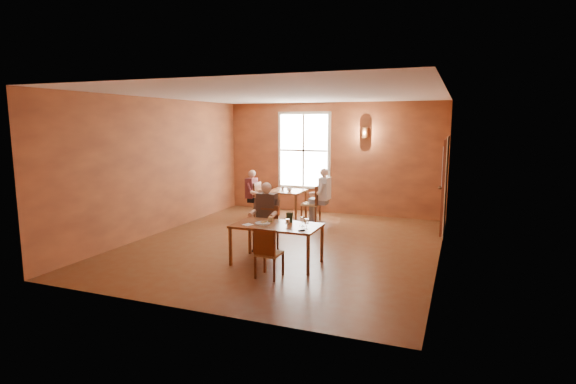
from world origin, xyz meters
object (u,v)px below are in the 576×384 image
(diner_main, at_px, (265,219))
(chair_diner_white, at_px, (311,203))
(main_table, at_px, (277,244))
(chair_diner_main, at_px, (266,229))
(chair_diner_maroon, at_px, (264,200))
(chair_empty, at_px, (269,252))
(diner_white, at_px, (312,196))
(diner_maroon, at_px, (263,195))
(second_table, at_px, (287,205))

(diner_main, xyz_separation_m, chair_diner_white, (-0.03, 2.88, -0.17))
(main_table, xyz_separation_m, diner_main, (-0.50, 0.62, 0.28))
(chair_diner_main, bearing_deg, chair_diner_maroon, -64.93)
(chair_empty, distance_m, chair_diner_maroon, 4.64)
(diner_white, relative_size, diner_maroon, 1.08)
(chair_diner_main, height_order, diner_main, diner_main)
(chair_diner_main, distance_m, chair_diner_maroon, 3.14)
(chair_diner_white, distance_m, diner_maroon, 1.34)
(main_table, relative_size, chair_diner_maroon, 1.63)
(second_table, xyz_separation_m, chair_diner_maroon, (-0.65, 0.00, 0.08))
(chair_diner_main, bearing_deg, diner_main, 90.00)
(diner_main, bearing_deg, chair_diner_main, -90.00)
(diner_white, bearing_deg, diner_maroon, 90.00)
(chair_diner_main, relative_size, chair_diner_maroon, 0.95)
(main_table, relative_size, chair_empty, 1.82)
(chair_diner_maroon, bearing_deg, main_table, 27.65)
(chair_diner_white, xyz_separation_m, chair_diner_maroon, (-1.30, 0.00, -0.00))
(diner_maroon, bearing_deg, chair_diner_main, 25.56)
(diner_main, height_order, chair_diner_white, diner_main)
(second_table, relative_size, chair_diner_white, 0.92)
(main_table, height_order, chair_empty, chair_empty)
(chair_empty, bearing_deg, chair_diner_maroon, 117.56)
(main_table, height_order, chair_diner_main, chair_diner_main)
(second_table, bearing_deg, chair_empty, -72.25)
(diner_white, height_order, chair_diner_maroon, diner_white)
(chair_empty, bearing_deg, second_table, 109.88)
(main_table, distance_m, second_table, 3.69)
(main_table, distance_m, chair_diner_main, 0.82)
(chair_diner_main, relative_size, diner_maroon, 0.72)
(chair_diner_white, distance_m, diner_white, 0.19)
(second_table, bearing_deg, diner_main, -76.67)
(chair_diner_main, distance_m, chair_empty, 1.49)
(chair_empty, bearing_deg, main_table, 105.07)
(chair_diner_maroon, bearing_deg, chair_diner_white, 90.00)
(main_table, bearing_deg, second_table, 108.67)
(chair_diner_maroon, relative_size, diner_maroon, 0.76)
(second_table, distance_m, diner_maroon, 0.72)
(chair_diner_white, height_order, diner_maroon, diner_maroon)
(diner_white, bearing_deg, second_table, 90.00)
(diner_maroon, bearing_deg, chair_empty, 25.76)
(diner_main, bearing_deg, second_table, -76.67)
(chair_diner_maroon, xyz_separation_m, diner_maroon, (-0.03, 0.00, 0.14))
(chair_empty, relative_size, diner_white, 0.64)
(main_table, bearing_deg, chair_diner_main, 127.57)
(chair_diner_main, xyz_separation_m, second_table, (-0.68, 2.85, -0.06))
(diner_white, height_order, diner_maroon, diner_white)
(second_table, xyz_separation_m, diner_maroon, (-0.68, 0.00, 0.23))
(diner_white, xyz_separation_m, chair_diner_maroon, (-1.33, 0.00, -0.19))
(main_table, distance_m, diner_maroon, 3.97)
(chair_diner_main, height_order, chair_diner_white, chair_diner_white)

